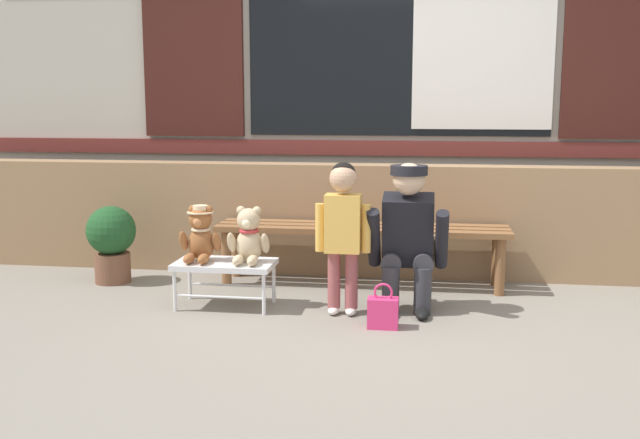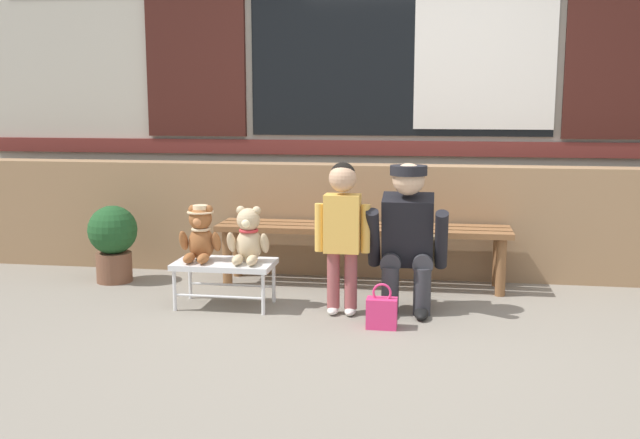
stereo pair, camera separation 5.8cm
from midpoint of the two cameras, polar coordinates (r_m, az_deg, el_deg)
The scene contains 11 objects.
ground_plane at distance 4.33m, azimuth 4.94°, elevation -8.66°, with size 60.00×60.00×0.00m, color gray.
brick_low_wall at distance 5.62m, azimuth 6.08°, elevation -0.07°, with size 7.53×0.25×0.85m, color #997551.
shop_facade at distance 6.09m, azimuth 6.64°, elevation 14.44°, with size 7.69×0.26×3.78m.
wooden_bench_long at distance 5.28m, azimuth 3.63°, elevation -1.20°, with size 2.10×0.40×0.44m.
small_display_bench at distance 4.79m, azimuth -7.08°, elevation -3.65°, with size 0.64×0.36×0.30m.
teddy_bear_with_hat at distance 4.80m, azimuth -8.96°, elevation -1.15°, with size 0.28×0.27×0.36m.
teddy_bear_plain at distance 4.71m, azimuth -5.26°, elevation -1.38°, with size 0.28×0.26×0.36m.
child_standing at distance 4.52m, azimuth 2.12°, elevation -0.14°, with size 0.35×0.18×0.96m.
adult_crouching at distance 4.65m, azimuth 7.31°, elevation -1.35°, with size 0.50×0.49×0.95m.
handbag_on_ground at distance 4.36m, azimuth 5.22°, elevation -7.20°, with size 0.18×0.11×0.27m.
potted_plant at distance 5.59m, azimuth -15.54°, elevation -1.47°, with size 0.36×0.36×0.57m.
Camera 2 is at (0.32, -4.11, 1.33)m, focal length 41.08 mm.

